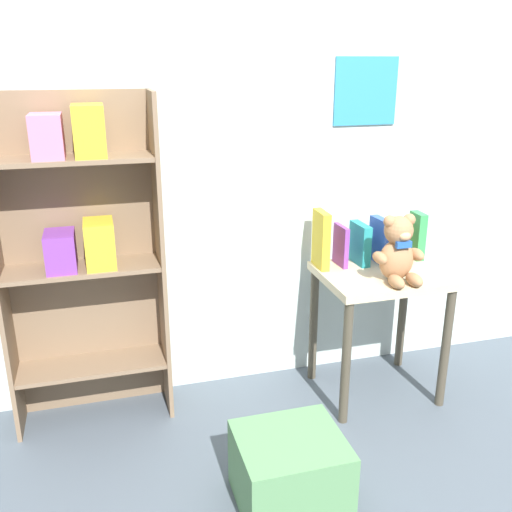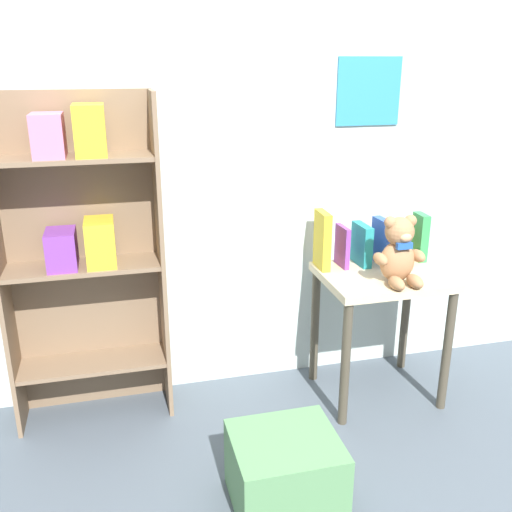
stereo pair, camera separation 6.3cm
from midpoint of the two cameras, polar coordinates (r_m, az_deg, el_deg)
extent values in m
cube|color=silver|center=(2.59, 4.49, 13.67)|extent=(4.80, 0.06, 2.50)
cube|color=teal|center=(2.68, 11.90, 15.81)|extent=(0.30, 0.01, 0.29)
cube|color=#7F664C|center=(2.45, -23.47, -1.62)|extent=(0.02, 0.23, 1.38)
cube|color=#7F664C|center=(2.42, -8.74, -0.45)|extent=(0.02, 0.23, 1.38)
cube|color=#7F664C|center=(2.52, -16.10, -0.22)|extent=(0.65, 0.02, 1.38)
cube|color=#7F664C|center=(2.60, -15.24, -10.24)|extent=(0.61, 0.22, 0.02)
cube|color=#7F664C|center=(2.42, -16.15, -1.05)|extent=(0.61, 0.22, 0.02)
cube|color=#7F664C|center=(2.31, -17.16, 9.31)|extent=(0.61, 0.22, 0.02)
cube|color=#D17093|center=(2.29, -19.31, 11.30)|extent=(0.12, 0.16, 0.16)
cube|color=gold|center=(2.28, -15.51, 12.03)|extent=(0.12, 0.16, 0.19)
cube|color=purple|center=(2.39, -18.15, 0.64)|extent=(0.12, 0.16, 0.15)
cube|color=gold|center=(2.37, -14.57, 1.34)|extent=(0.12, 0.16, 0.19)
cube|color=beige|center=(2.58, 13.24, -2.03)|extent=(0.54, 0.44, 0.04)
cylinder|color=#494233|center=(2.46, 9.66, -10.68)|extent=(0.04, 0.04, 0.57)
cylinder|color=#494233|center=(2.67, 19.20, -8.98)|extent=(0.04, 0.04, 0.57)
cylinder|color=#494233|center=(2.76, 6.56, -6.98)|extent=(0.04, 0.04, 0.57)
cylinder|color=#494233|center=(2.95, 15.30, -5.78)|extent=(0.04, 0.04, 0.57)
ellipsoid|color=#A8754C|center=(2.47, 14.63, -0.52)|extent=(0.15, 0.11, 0.18)
sphere|color=#A8754C|center=(2.43, 14.89, 2.38)|extent=(0.12, 0.12, 0.12)
sphere|color=#A8754C|center=(2.39, 14.02, 3.29)|extent=(0.05, 0.05, 0.05)
sphere|color=#A8754C|center=(2.44, 15.91, 3.40)|extent=(0.05, 0.05, 0.05)
ellipsoid|color=tan|center=(2.39, 15.45, 1.82)|extent=(0.05, 0.04, 0.04)
ellipsoid|color=#A8754C|center=(2.41, 13.07, -0.31)|extent=(0.05, 0.10, 0.05)
ellipsoid|color=#A8754C|center=(2.49, 16.55, 0.02)|extent=(0.05, 0.10, 0.05)
ellipsoid|color=#A8754C|center=(2.40, 14.61, -2.66)|extent=(0.05, 0.11, 0.05)
ellipsoid|color=#A8754C|center=(2.44, 16.32, -2.46)|extent=(0.05, 0.11, 0.05)
cube|color=#2356B2|center=(2.40, 15.34, 0.99)|extent=(0.07, 0.02, 0.03)
cube|color=gold|center=(2.55, 7.35, 1.59)|extent=(0.04, 0.14, 0.26)
cube|color=purple|center=(2.59, 9.31, 0.96)|extent=(0.02, 0.13, 0.19)
cube|color=teal|center=(2.64, 11.19, 1.14)|extent=(0.04, 0.15, 0.19)
cube|color=#2D51B7|center=(2.66, 13.18, 1.42)|extent=(0.05, 0.15, 0.21)
cube|color=orange|center=(2.73, 14.77, 1.51)|extent=(0.03, 0.11, 0.19)
cube|color=#33934C|center=(2.75, 16.70, 1.83)|extent=(0.04, 0.10, 0.22)
cube|color=#568956|center=(2.13, 3.81, -20.72)|extent=(0.37, 0.33, 0.27)
camera|label=1|loc=(0.03, -89.25, 0.26)|focal=40.00mm
camera|label=2|loc=(0.03, 90.75, -0.26)|focal=40.00mm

